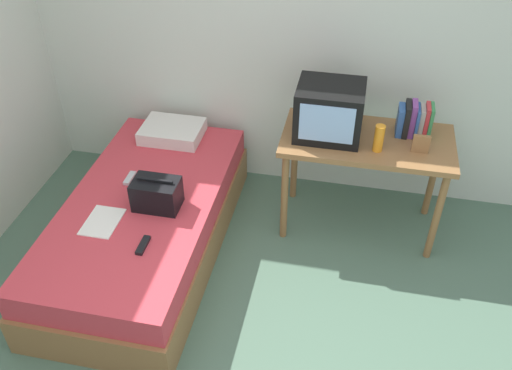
{
  "coord_description": "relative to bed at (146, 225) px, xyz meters",
  "views": [
    {
      "loc": [
        0.52,
        -1.74,
        2.81
      ],
      "look_at": [
        -0.07,
        1.07,
        0.57
      ],
      "focal_mm": 38.59,
      "sensor_mm": 36.0,
      "label": 1
    }
  ],
  "objects": [
    {
      "name": "pillow",
      "position": [
        -0.04,
        0.77,
        0.29
      ],
      "size": [
        0.46,
        0.36,
        0.1
      ],
      "primitive_type": "cube",
      "color": "silver",
      "rests_on": "bed"
    },
    {
      "name": "water_bottle",
      "position": [
        1.5,
        0.45,
        0.63
      ],
      "size": [
        0.07,
        0.07,
        0.19
      ],
      "primitive_type": "cylinder",
      "color": "orange",
      "rests_on": "desk"
    },
    {
      "name": "magazine",
      "position": [
        -0.16,
        -0.27,
        0.24
      ],
      "size": [
        0.21,
        0.29,
        0.01
      ],
      "primitive_type": "cube",
      "color": "white",
      "rests_on": "bed"
    },
    {
      "name": "tv",
      "position": [
        1.16,
        0.59,
        0.72
      ],
      "size": [
        0.44,
        0.39,
        0.36
      ],
      "color": "black",
      "rests_on": "desk"
    },
    {
      "name": "desk",
      "position": [
        1.44,
        0.58,
        0.44
      ],
      "size": [
        1.16,
        0.6,
        0.78
      ],
      "color": "olive",
      "rests_on": "ground"
    },
    {
      "name": "picture_frame",
      "position": [
        1.78,
        0.49,
        0.61
      ],
      "size": [
        0.11,
        0.02,
        0.13
      ],
      "primitive_type": "cube",
      "color": "olive",
      "rests_on": "desk"
    },
    {
      "name": "book_row",
      "position": [
        1.73,
        0.7,
        0.65
      ],
      "size": [
        0.23,
        0.16,
        0.24
      ],
      "color": "#2D5699",
      "rests_on": "desk"
    },
    {
      "name": "remote_silver",
      "position": [
        -0.16,
        0.18,
        0.25
      ],
      "size": [
        0.04,
        0.14,
        0.02
      ],
      "primitive_type": "cube",
      "color": "#B7B7BC",
      "rests_on": "bed"
    },
    {
      "name": "handbag",
      "position": [
        0.14,
        -0.05,
        0.34
      ],
      "size": [
        0.3,
        0.2,
        0.22
      ],
      "color": "black",
      "rests_on": "bed"
    },
    {
      "name": "bed",
      "position": [
        0.0,
        0.0,
        0.0
      ],
      "size": [
        1.0,
        2.0,
        0.47
      ],
      "color": "olive",
      "rests_on": "ground"
    },
    {
      "name": "wall_back",
      "position": [
        0.82,
        1.11,
        1.07
      ],
      "size": [
        5.2,
        0.1,
        2.6
      ],
      "primitive_type": "cube",
      "color": "silver",
      "rests_on": "ground"
    },
    {
      "name": "remote_dark",
      "position": [
        0.18,
        -0.43,
        0.25
      ],
      "size": [
        0.04,
        0.16,
        0.02
      ],
      "primitive_type": "cube",
      "color": "black",
      "rests_on": "bed"
    }
  ]
}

